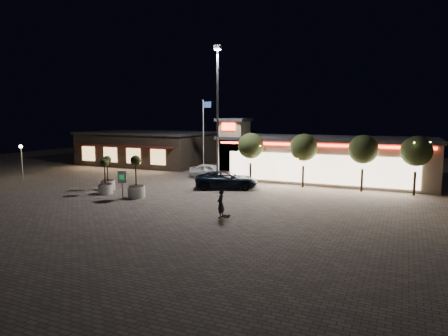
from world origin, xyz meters
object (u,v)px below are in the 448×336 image
at_px(pickup_truck, 227,180).
at_px(planter_left, 108,179).
at_px(white_sedan, 211,171).
at_px(planter_mid, 105,183).
at_px(pedestrian, 221,204).
at_px(valet_sign, 122,179).

height_order(pickup_truck, planter_left, planter_left).
relative_size(white_sedan, planter_mid, 1.55).
height_order(pickup_truck, pedestrian, pedestrian).
bearing_deg(planter_mid, planter_left, 124.47).
relative_size(pedestrian, valet_sign, 0.83).
distance_m(pickup_truck, white_sedan, 5.87).
height_order(pickup_truck, planter_mid, planter_mid).
distance_m(pedestrian, planter_mid, 12.25).
distance_m(white_sedan, planter_mid, 11.65).
distance_m(pickup_truck, planter_left, 10.30).
bearing_deg(pedestrian, pickup_truck, -160.92).
distance_m(planter_mid, valet_sign, 2.83).
relative_size(pedestrian, planter_left, 0.61).
bearing_deg(valet_sign, pedestrian, -12.67).
distance_m(white_sedan, pedestrian, 15.88).
relative_size(pedestrian, planter_mid, 0.62).
bearing_deg(pedestrian, planter_mid, -107.56).
xyz_separation_m(planter_mid, valet_sign, (2.56, -1.03, 0.61)).
relative_size(pickup_truck, white_sedan, 1.23).
relative_size(white_sedan, pedestrian, 2.51).
xyz_separation_m(white_sedan, pedestrian, (7.58, -13.96, 0.13)).
xyz_separation_m(pickup_truck, pedestrian, (3.80, -9.46, 0.13)).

